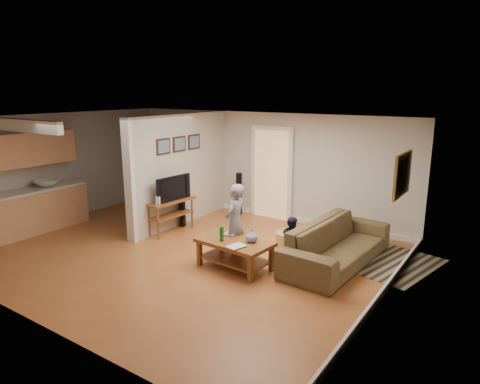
% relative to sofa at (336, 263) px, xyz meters
% --- Properties ---
extents(ground, '(7.50, 7.50, 0.00)m').
position_rel_sofa_xyz_m(ground, '(-2.69, -1.12, 0.00)').
color(ground, brown).
rests_on(ground, ground).
extents(room_shell, '(7.54, 6.02, 2.52)m').
position_rel_sofa_xyz_m(room_shell, '(-3.75, -0.69, 1.46)').
color(room_shell, beige).
rests_on(room_shell, ground).
extents(area_rug, '(2.69, 2.21, 0.01)m').
position_rel_sofa_xyz_m(area_rug, '(0.31, 0.67, 0.01)').
color(area_rug, black).
rests_on(area_rug, ground).
extents(sofa, '(1.16, 2.63, 0.75)m').
position_rel_sofa_xyz_m(sofa, '(0.00, 0.00, 0.00)').
color(sofa, '#4E4527').
rests_on(sofa, ground).
extents(coffee_table, '(1.33, 0.84, 0.75)m').
position_rel_sofa_xyz_m(coffee_table, '(-1.38, -1.15, 0.39)').
color(coffee_table, brown).
rests_on(coffee_table, ground).
extents(tv_console, '(0.51, 1.17, 0.99)m').
position_rel_sofa_xyz_m(tv_console, '(-3.63, -0.34, 0.66)').
color(tv_console, brown).
rests_on(tv_console, ground).
extents(speaker_left, '(0.13, 0.13, 1.09)m').
position_rel_sofa_xyz_m(speaker_left, '(-3.69, 0.08, 0.55)').
color(speaker_left, black).
rests_on(speaker_left, ground).
extents(speaker_right, '(0.11, 0.11, 1.05)m').
position_rel_sofa_xyz_m(speaker_right, '(-3.16, 1.58, 0.53)').
color(speaker_right, black).
rests_on(speaker_right, ground).
extents(toy_basket, '(0.45, 0.45, 0.40)m').
position_rel_sofa_xyz_m(toy_basket, '(-1.11, 0.24, 0.17)').
color(toy_basket, '#AA8D4A').
rests_on(toy_basket, ground).
extents(child, '(0.39, 0.55, 1.41)m').
position_rel_sofa_xyz_m(child, '(-1.61, -0.83, 0.00)').
color(child, slate).
rests_on(child, ground).
extents(toddler, '(0.53, 0.51, 0.86)m').
position_rel_sofa_xyz_m(toddler, '(-0.69, -0.41, 0.00)').
color(toddler, '#1D233D').
rests_on(toddler, ground).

